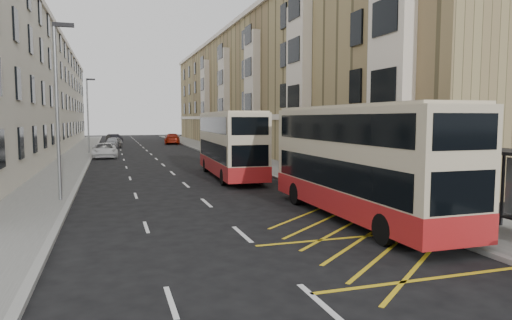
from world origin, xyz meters
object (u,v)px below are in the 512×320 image
object	(u,v)px
double_decker_rear	(230,144)
white_van	(104,150)
street_lamp_near	(58,102)
car_dark	(114,139)
car_red	(172,139)
double_decker_front	(359,162)
car_silver	(113,143)
pedestrian_near	(487,202)
street_lamp_far	(88,111)
pedestrian_far	(471,208)

from	to	relation	value
double_decker_rear	white_van	bearing A→B (deg)	116.50
white_van	street_lamp_near	bearing A→B (deg)	-95.36
car_dark	car_red	distance (m)	10.30
white_van	car_red	distance (m)	24.44
double_decker_front	car_silver	distance (m)	47.51
pedestrian_near	car_red	xyz separation A→B (m)	(-3.43, 57.48, -0.19)
street_lamp_far	double_decker_front	world-z (taller)	street_lamp_far
white_van	car_dark	world-z (taller)	white_van
double_decker_rear	car_dark	world-z (taller)	double_decker_rear
car_red	street_lamp_near	bearing A→B (deg)	84.85
pedestrian_near	pedestrian_far	distance (m)	1.70
double_decker_rear	car_silver	distance (m)	33.84
car_dark	white_van	bearing A→B (deg)	-109.81
double_decker_front	car_dark	size ratio (longest dim) A/B	2.60
car_dark	car_silver	bearing A→B (deg)	-108.49
street_lamp_near	car_dark	distance (m)	53.60
white_van	double_decker_front	bearing A→B (deg)	-74.93
street_lamp_near	double_decker_rear	xyz separation A→B (m)	(9.69, 6.53, -2.45)
street_lamp_far	car_red	bearing A→B (deg)	57.39
street_lamp_far	car_silver	size ratio (longest dim) A/B	1.82
double_decker_rear	car_red	distance (m)	40.96
street_lamp_far	car_dark	bearing A→B (deg)	83.29
double_decker_rear	car_dark	distance (m)	47.39
double_decker_front	pedestrian_near	xyz separation A→B (m)	(3.32, -2.93, -1.23)
double_decker_front	double_decker_rear	bearing A→B (deg)	96.72
double_decker_rear	pedestrian_far	bearing A→B (deg)	-76.14
white_van	car_dark	size ratio (longest dim) A/B	1.24
double_decker_rear	car_red	world-z (taller)	double_decker_rear
pedestrian_near	double_decker_front	bearing A→B (deg)	-40.14
double_decker_rear	pedestrian_near	world-z (taller)	double_decker_rear
double_decker_front	car_red	size ratio (longest dim) A/B	1.99
double_decker_rear	pedestrian_near	xyz separation A→B (m)	(4.90, -16.57, -1.20)
pedestrian_far	white_van	xyz separation A→B (m)	(-11.52, 35.84, -0.31)
street_lamp_near	street_lamp_far	bearing A→B (deg)	90.00
street_lamp_far	white_van	world-z (taller)	street_lamp_far
pedestrian_far	car_silver	distance (m)	51.56
pedestrian_near	car_silver	bearing A→B (deg)	-75.02
pedestrian_near	pedestrian_far	bearing A→B (deg)	31.27
white_van	car_red	size ratio (longest dim) A/B	0.95
car_silver	double_decker_front	bearing A→B (deg)	-65.52
street_lamp_near	pedestrian_far	xyz separation A→B (m)	(13.11, -10.90, -3.60)
white_van	car_silver	world-z (taller)	car_silver
car_silver	car_dark	xyz separation A→B (m)	(0.25, 13.82, -0.05)
car_dark	car_red	bearing A→B (deg)	-52.73
street_lamp_near	double_decker_front	bearing A→B (deg)	-32.27
double_decker_front	pedestrian_near	size ratio (longest dim) A/B	6.52
pedestrian_near	car_dark	size ratio (longest dim) A/B	0.40
double_decker_front	car_red	distance (m)	54.57
street_lamp_near	car_silver	world-z (taller)	street_lamp_near
street_lamp_near	double_decker_rear	size ratio (longest dim) A/B	0.73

